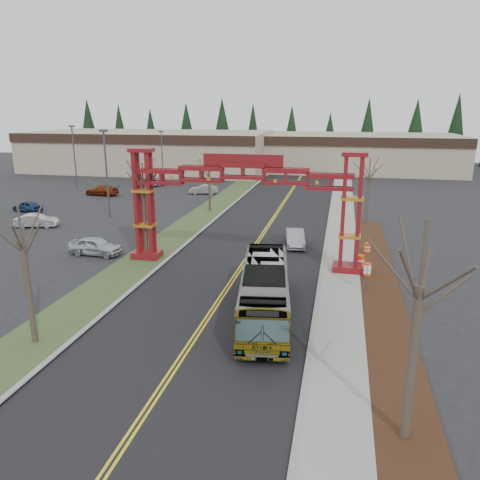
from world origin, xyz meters
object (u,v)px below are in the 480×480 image
(street_sign, at_px, (367,274))
(parked_car_mid_b, at_px, (27,206))
(parked_car_near_a, at_px, (95,246))
(parked_car_far_a, at_px, (203,189))
(light_pole_far, at_px, (162,153))
(barrel_north, at_px, (367,248))
(barrel_mid, at_px, (360,262))
(silver_sedan, at_px, (295,238))
(bare_tree_right_far, at_px, (369,177))
(light_pole_mid, at_px, (74,152))
(parked_car_mid_a, at_px, (102,190))
(gateway_arch, at_px, (243,189))
(parked_car_near_b, at_px, (37,221))
(retail_building_west, at_px, (151,151))
(barrel_south, at_px, (367,270))
(bare_tree_median_near, at_px, (23,245))
(parked_car_far_b, at_px, (159,181))
(retail_building_east, at_px, (358,153))
(bare_tree_right_near, at_px, (420,287))
(light_pole_near, at_px, (106,168))
(bare_tree_median_mid, at_px, (143,188))
(bare_tree_median_far, at_px, (209,172))
(transit_bus, at_px, (264,292))

(street_sign, bearing_deg, parked_car_mid_b, 154.81)
(parked_car_near_a, height_order, parked_car_far_a, parked_car_near_a)
(light_pole_far, distance_m, barrel_north, 45.19)
(parked_car_mid_b, distance_m, barrel_mid, 40.17)
(silver_sedan, bearing_deg, bare_tree_right_far, 47.97)
(light_pole_mid, bearing_deg, bare_tree_right_far, -18.31)
(parked_car_mid_b, height_order, light_pole_far, light_pole_far)
(parked_car_mid_a, bearing_deg, bare_tree_right_far, 83.17)
(gateway_arch, bearing_deg, bare_tree_right_far, 58.62)
(parked_car_mid_a, bearing_deg, parked_car_near_b, 15.55)
(retail_building_west, relative_size, barrel_south, 43.02)
(parked_car_mid_b, bearing_deg, bare_tree_right_far, 107.76)
(bare_tree_median_near, relative_size, barrel_south, 6.89)
(street_sign, bearing_deg, parked_car_near_a, 169.21)
(parked_car_far_b, distance_m, street_sign, 50.58)
(parked_car_near_b, distance_m, parked_car_far_b, 28.81)
(retail_building_east, xyz_separation_m, barrel_south, (-0.60, -62.74, -2.98))
(barrel_south, bearing_deg, bare_tree_right_near, -88.03)
(parked_car_mid_a, relative_size, light_pole_near, 0.50)
(parked_car_near_b, distance_m, barrel_south, 33.74)
(parked_car_near_a, height_order, bare_tree_right_near, bare_tree_right_near)
(parked_car_near_a, bearing_deg, silver_sedan, -66.37)
(retail_building_east, xyz_separation_m, parked_car_mid_b, (-39.08, -48.10, -2.85))
(bare_tree_right_near, xyz_separation_m, barrel_south, (-0.60, 17.54, -5.49))
(parked_car_near_a, bearing_deg, retail_building_east, -17.52)
(parked_car_far_b, xyz_separation_m, bare_tree_median_mid, (13.39, -36.17, 5.12))
(retail_building_east, distance_m, light_pole_near, 56.51)
(parked_car_far_b, height_order, light_pole_mid, light_pole_mid)
(bare_tree_median_far, bearing_deg, transit_bus, -68.03)
(parked_car_mid_a, relative_size, parked_car_far_a, 1.20)
(parked_car_far_a, bearing_deg, light_pole_near, -31.04)
(street_sign, bearing_deg, parked_car_mid_a, 139.46)
(retail_building_west, height_order, silver_sedan, retail_building_west)
(silver_sedan, height_order, bare_tree_median_near, bare_tree_median_near)
(parked_car_near_a, distance_m, light_pole_near, 14.78)
(gateway_arch, xyz_separation_m, bare_tree_median_far, (-8.00, 18.77, -1.28))
(parked_car_mid_a, xyz_separation_m, barrel_mid, (34.78, -24.81, -0.15))
(retail_building_west, bearing_deg, barrel_south, -54.26)
(parked_car_near_a, bearing_deg, bare_tree_median_far, -11.21)
(street_sign, bearing_deg, parked_car_far_a, 122.02)
(street_sign, bearing_deg, parked_car_near_b, 160.42)
(light_pole_far, bearing_deg, bare_tree_median_mid, -70.61)
(parked_car_near_b, xyz_separation_m, parked_car_mid_b, (-5.75, 6.44, -0.04))
(bare_tree_right_far, bearing_deg, transit_bus, -105.00)
(retail_building_east, height_order, parked_car_far_a, retail_building_east)
(parked_car_mid_b, relative_size, parked_car_far_b, 0.82)
(bare_tree_median_far, height_order, barrel_mid, bare_tree_median_far)
(parked_car_near_b, distance_m, bare_tree_median_far, 19.50)
(gateway_arch, bearing_deg, parked_car_near_b, 162.37)
(bare_tree_median_near, bearing_deg, retail_building_west, 107.77)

